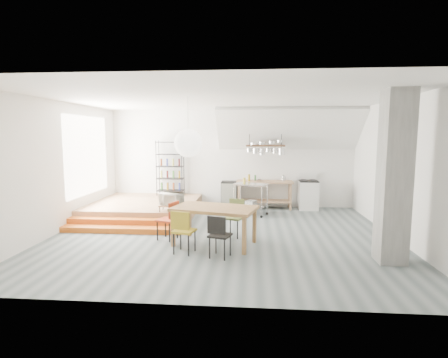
# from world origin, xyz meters

# --- Properties ---
(floor) EXTENTS (8.00, 8.00, 0.00)m
(floor) POSITION_xyz_m (0.00, 0.00, 0.00)
(floor) COLOR #545F61
(floor) RESTS_ON ground
(wall_back) EXTENTS (8.00, 0.04, 3.20)m
(wall_back) POSITION_xyz_m (0.00, 3.50, 1.60)
(wall_back) COLOR silver
(wall_back) RESTS_ON ground
(wall_left) EXTENTS (0.04, 7.00, 3.20)m
(wall_left) POSITION_xyz_m (-4.00, 0.00, 1.60)
(wall_left) COLOR silver
(wall_left) RESTS_ON ground
(wall_right) EXTENTS (0.04, 7.00, 3.20)m
(wall_right) POSITION_xyz_m (4.00, 0.00, 1.60)
(wall_right) COLOR silver
(wall_right) RESTS_ON ground
(ceiling) EXTENTS (8.00, 7.00, 0.02)m
(ceiling) POSITION_xyz_m (0.00, 0.00, 3.20)
(ceiling) COLOR white
(ceiling) RESTS_ON wall_back
(slope_ceiling) EXTENTS (4.40, 1.44, 1.32)m
(slope_ceiling) POSITION_xyz_m (1.80, 2.90, 2.55)
(slope_ceiling) COLOR white
(slope_ceiling) RESTS_ON wall_back
(window_pane) EXTENTS (0.02, 2.50, 2.20)m
(window_pane) POSITION_xyz_m (-3.98, 1.50, 1.80)
(window_pane) COLOR white
(window_pane) RESTS_ON wall_left
(platform) EXTENTS (3.00, 3.00, 0.40)m
(platform) POSITION_xyz_m (-2.50, 2.00, 0.20)
(platform) COLOR #956C4A
(platform) RESTS_ON ground
(step_lower) EXTENTS (3.00, 0.35, 0.13)m
(step_lower) POSITION_xyz_m (-2.50, 0.05, 0.07)
(step_lower) COLOR #C55917
(step_lower) RESTS_ON ground
(step_upper) EXTENTS (3.00, 0.35, 0.27)m
(step_upper) POSITION_xyz_m (-2.50, 0.40, 0.13)
(step_upper) COLOR #C55917
(step_upper) RESTS_ON ground
(concrete_column) EXTENTS (0.50, 0.50, 3.20)m
(concrete_column) POSITION_xyz_m (3.30, -1.50, 1.60)
(concrete_column) COLOR slate
(concrete_column) RESTS_ON ground
(kitchen_counter) EXTENTS (1.80, 0.60, 0.91)m
(kitchen_counter) POSITION_xyz_m (1.10, 3.15, 0.63)
(kitchen_counter) COLOR #956C4A
(kitchen_counter) RESTS_ON ground
(stove) EXTENTS (0.60, 0.60, 1.18)m
(stove) POSITION_xyz_m (2.50, 3.16, 0.48)
(stove) COLOR white
(stove) RESTS_ON ground
(pot_rack) EXTENTS (1.20, 0.50, 1.43)m
(pot_rack) POSITION_xyz_m (1.13, 2.92, 1.98)
(pot_rack) COLOR #42281A
(pot_rack) RESTS_ON ceiling
(wire_shelving) EXTENTS (0.88, 0.38, 1.80)m
(wire_shelving) POSITION_xyz_m (-2.00, 3.20, 1.33)
(wire_shelving) COLOR black
(wire_shelving) RESTS_ON platform
(microwave_shelf) EXTENTS (0.60, 0.40, 0.16)m
(microwave_shelf) POSITION_xyz_m (-1.40, 0.75, 0.55)
(microwave_shelf) COLOR #956C4A
(microwave_shelf) RESTS_ON platform
(paper_lantern) EXTENTS (0.60, 0.60, 0.60)m
(paper_lantern) POSITION_xyz_m (-0.69, -0.58, 2.20)
(paper_lantern) COLOR white
(paper_lantern) RESTS_ON ceiling
(dining_table) EXTENTS (1.94, 1.39, 0.83)m
(dining_table) POSITION_xyz_m (-0.11, -0.73, 0.74)
(dining_table) COLOR brown
(dining_table) RESTS_ON ground
(chair_mustard) EXTENTS (0.49, 0.49, 0.89)m
(chair_mustard) POSITION_xyz_m (-0.67, -1.40, 0.53)
(chair_mustard) COLOR #A0881B
(chair_mustard) RESTS_ON ground
(chair_black) EXTENTS (0.49, 0.49, 0.85)m
(chair_black) POSITION_xyz_m (0.07, -1.58, 0.51)
(chair_black) COLOR black
(chair_black) RESTS_ON ground
(chair_olive) EXTENTS (0.51, 0.51, 0.87)m
(chair_olive) POSITION_xyz_m (0.31, -0.03, 0.52)
(chair_olive) COLOR #596530
(chair_olive) RESTS_ON ground
(chair_red) EXTENTS (0.52, 0.52, 0.89)m
(chair_red) POSITION_xyz_m (-1.15, -0.47, 0.53)
(chair_red) COLOR #B83B1A
(chair_red) RESTS_ON ground
(rolling_cart) EXTENTS (1.07, 0.85, 0.94)m
(rolling_cart) POSITION_xyz_m (0.66, 2.20, 0.61)
(rolling_cart) COLOR silver
(rolling_cart) RESTS_ON ground
(mini_fridge) EXTENTS (0.51, 0.51, 0.87)m
(mini_fridge) POSITION_xyz_m (-0.05, 3.20, 0.43)
(mini_fridge) COLOR black
(mini_fridge) RESTS_ON ground
(microwave) EXTENTS (0.66, 0.55, 0.31)m
(microwave) POSITION_xyz_m (-1.40, 0.75, 0.72)
(microwave) COLOR beige
(microwave) RESTS_ON microwave_shelf
(bowl) EXTENTS (0.24, 0.24, 0.05)m
(bowl) POSITION_xyz_m (0.94, 3.10, 0.94)
(bowl) COLOR silver
(bowl) RESTS_ON kitchen_counter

